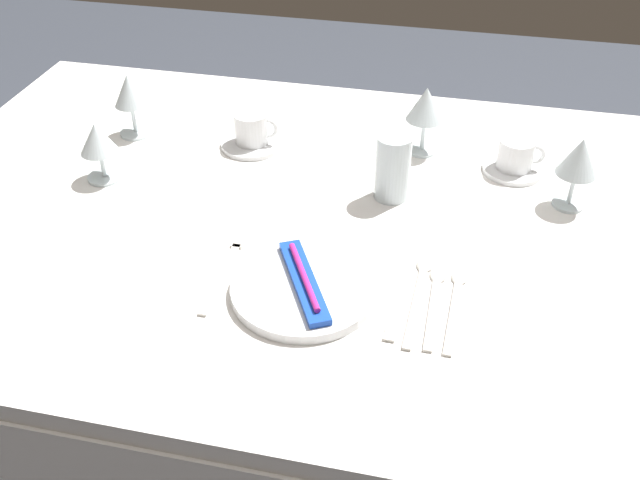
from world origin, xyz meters
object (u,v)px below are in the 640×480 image
object	(u,v)px
wine_glass_left	(579,159)
fork_outer	(225,268)
dinner_plate	(304,288)
spoon_dessert	(435,296)
spoon_soup	(419,290)
wine_glass_right	(426,107)
wine_glass_far	(130,94)
wine_glass_centre	(97,141)
spoon_tea	(456,299)
coffee_cup_left	(252,128)
coffee_cup_right	(517,154)
dinner_knife	(399,297)
drink_tumbler	(393,167)
toothbrush_package	(304,281)

from	to	relation	value
wine_glass_left	fork_outer	bearing A→B (deg)	-150.59
dinner_plate	spoon_dessert	xyz separation A→B (m)	(0.21, 0.03, -0.01)
spoon_soup	wine_glass_right	size ratio (longest dim) A/B	1.55
wine_glass_far	spoon_dessert	bearing A→B (deg)	-30.15
fork_outer	wine_glass_centre	bearing A→B (deg)	145.74
spoon_tea	coffee_cup_left	bearing A→B (deg)	138.40
spoon_soup	coffee_cup_right	bearing A→B (deg)	70.23
dinner_knife	spoon_soup	distance (m)	0.04
wine_glass_far	fork_outer	bearing A→B (deg)	-49.95
fork_outer	coffee_cup_right	world-z (taller)	coffee_cup_right
dinner_knife	spoon_tea	bearing A→B (deg)	8.57
coffee_cup_right	coffee_cup_left	bearing A→B (deg)	-178.54
dinner_knife	wine_glass_left	bearing A→B (deg)	50.01
spoon_tea	drink_tumbler	world-z (taller)	drink_tumbler
toothbrush_package	wine_glass_left	world-z (taller)	wine_glass_left
coffee_cup_left	drink_tumbler	xyz separation A→B (m)	(0.32, -0.13, 0.02)
dinner_plate	wine_glass_far	distance (m)	0.67
wine_glass_right	wine_glass_far	xyz separation A→B (m)	(-0.63, -0.06, -0.01)
toothbrush_package	spoon_soup	size ratio (longest dim) A/B	0.89
coffee_cup_right	wine_glass_left	xyz separation A→B (m)	(0.10, -0.11, 0.06)
dinner_knife	spoon_dessert	bearing A→B (deg)	13.45
coffee_cup_left	wine_glass_centre	xyz separation A→B (m)	(-0.26, -0.19, 0.04)
dinner_knife	fork_outer	bearing A→B (deg)	178.39
spoon_dessert	spoon_tea	bearing A→B (deg)	0.23
wine_glass_left	drink_tumbler	world-z (taller)	wine_glass_left
dinner_plate	coffee_cup_right	distance (m)	0.57
coffee_cup_left	spoon_soup	bearing A→B (deg)	-44.80
wine_glass_right	coffee_cup_right	bearing A→B (deg)	-12.48
wine_glass_right	coffee_cup_left	bearing A→B (deg)	-170.99
fork_outer	coffee_cup_right	distance (m)	0.65
dinner_plate	wine_glass_left	xyz separation A→B (m)	(0.44, 0.36, 0.09)
drink_tumbler	spoon_dessert	bearing A→B (deg)	-68.35
spoon_tea	dinner_plate	bearing A→B (deg)	-172.09
dinner_knife	spoon_tea	size ratio (longest dim) A/B	1.06
fork_outer	coffee_cup_right	xyz separation A→B (m)	(0.48, 0.43, 0.04)
coffee_cup_right	fork_outer	bearing A→B (deg)	-137.89
spoon_soup	fork_outer	bearing A→B (deg)	-177.17
spoon_dessert	spoon_soup	bearing A→B (deg)	157.14
toothbrush_package	drink_tumbler	bearing A→B (deg)	72.55
toothbrush_package	dinner_knife	bearing A→B (deg)	7.52
drink_tumbler	spoon_tea	bearing A→B (deg)	-62.62
toothbrush_package	spoon_soup	bearing A→B (deg)	13.76
toothbrush_package	coffee_cup_left	bearing A→B (deg)	116.33
wine_glass_right	drink_tumbler	xyz separation A→B (m)	(-0.04, -0.19, -0.04)
drink_tumbler	dinner_knife	bearing A→B (deg)	-79.38
spoon_dessert	coffee_cup_right	xyz separation A→B (m)	(0.12, 0.43, 0.04)
wine_glass_centre	wine_glass_left	size ratio (longest dim) A/B	0.85
dinner_plate	wine_glass_right	bearing A→B (deg)	74.58
spoon_tea	wine_glass_left	xyz separation A→B (m)	(0.19, 0.32, 0.10)
fork_outer	wine_glass_right	bearing A→B (deg)	59.11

